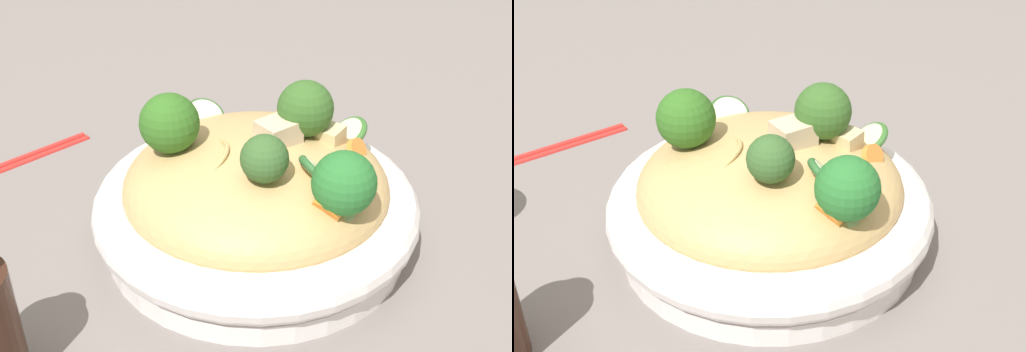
% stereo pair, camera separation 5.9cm
% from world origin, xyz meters
% --- Properties ---
extents(ground_plane, '(3.00, 3.00, 0.00)m').
position_xyz_m(ground_plane, '(0.00, 0.00, 0.00)').
color(ground_plane, slate).
extents(serving_bowl, '(0.29, 0.29, 0.06)m').
position_xyz_m(serving_bowl, '(0.00, 0.00, 0.03)').
color(serving_bowl, white).
rests_on(serving_bowl, ground_plane).
extents(noodle_heap, '(0.23, 0.23, 0.09)m').
position_xyz_m(noodle_heap, '(-0.00, 0.00, 0.06)').
color(noodle_heap, tan).
rests_on(noodle_heap, serving_bowl).
extents(broccoli_florets, '(0.22, 0.14, 0.07)m').
position_xyz_m(broccoli_florets, '(0.01, -0.01, 0.11)').
color(broccoli_florets, '#8EB775').
rests_on(broccoli_florets, serving_bowl).
extents(carrot_coins, '(0.10, 0.13, 0.03)m').
position_xyz_m(carrot_coins, '(0.05, 0.01, 0.09)').
color(carrot_coins, orange).
rests_on(carrot_coins, serving_bowl).
extents(zucchini_slices, '(0.19, 0.14, 0.04)m').
position_xyz_m(zucchini_slices, '(0.02, 0.04, 0.09)').
color(zucchini_slices, beige).
rests_on(zucchini_slices, serving_bowl).
extents(chicken_chunks, '(0.07, 0.06, 0.03)m').
position_xyz_m(chicken_chunks, '(0.03, 0.02, 0.10)').
color(chicken_chunks, '#D0BE8B').
rests_on(chicken_chunks, serving_bowl).
extents(chopsticks_pair, '(0.10, 0.19, 0.01)m').
position_xyz_m(chopsticks_pair, '(-0.30, 0.02, 0.00)').
color(chopsticks_pair, red).
rests_on(chopsticks_pair, ground_plane).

